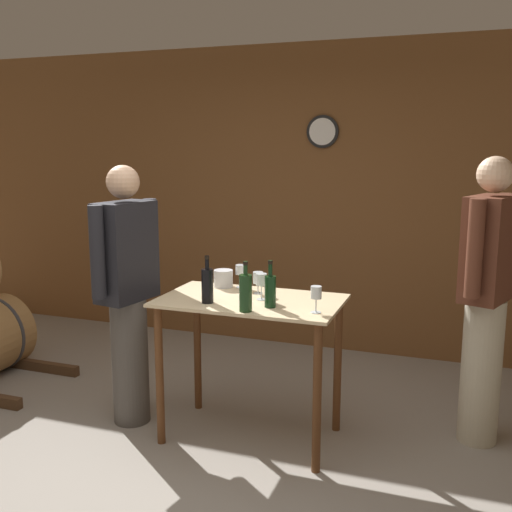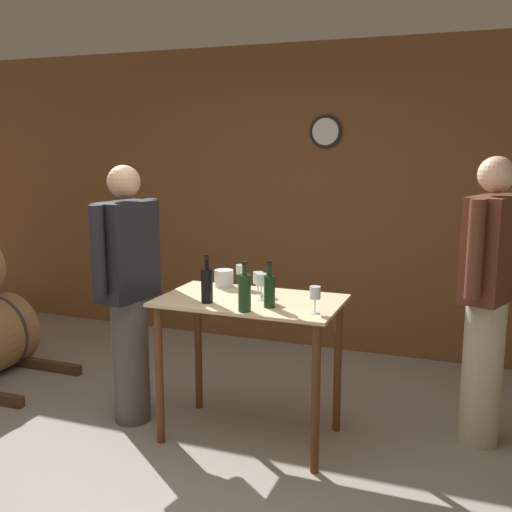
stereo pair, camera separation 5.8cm
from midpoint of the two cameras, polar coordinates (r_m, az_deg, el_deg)
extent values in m
plane|color=gray|center=(3.46, -8.98, -21.52)|extent=(14.00, 14.00, 0.00)
cube|color=brown|center=(5.41, 4.61, 5.40)|extent=(8.40, 0.05, 2.70)
cylinder|color=black|center=(5.29, 6.98, 11.68)|extent=(0.28, 0.03, 0.28)
cylinder|color=white|center=(5.28, 6.94, 11.69)|extent=(0.23, 0.01, 0.23)
cube|color=beige|center=(3.67, -0.10, -4.26)|extent=(1.11, 0.66, 0.02)
cylinder|color=#593319|center=(3.78, -8.75, -11.15)|extent=(0.05, 0.05, 0.88)
cylinder|color=#593319|center=(3.43, 6.20, -13.38)|extent=(0.05, 0.05, 0.88)
cylinder|color=#593319|center=(4.23, -5.12, -8.69)|extent=(0.05, 0.05, 0.88)
cylinder|color=#593319|center=(3.92, 8.22, -10.32)|extent=(0.05, 0.05, 0.88)
cylinder|color=black|center=(3.57, -4.23, -2.86)|extent=(0.07, 0.07, 0.20)
cylinder|color=black|center=(3.54, -4.26, -0.61)|extent=(0.02, 0.02, 0.08)
cylinder|color=black|center=(3.53, -4.26, -0.12)|extent=(0.03, 0.03, 0.02)
cylinder|color=#193819|center=(3.37, -0.60, -3.56)|extent=(0.07, 0.07, 0.21)
cylinder|color=#193819|center=(3.34, -0.61, -1.16)|extent=(0.02, 0.02, 0.08)
cylinder|color=black|center=(3.34, -0.61, -0.69)|extent=(0.03, 0.03, 0.02)
cylinder|color=black|center=(3.46, 1.78, -3.43)|extent=(0.07, 0.07, 0.18)
cylinder|color=black|center=(3.43, 1.79, -1.19)|extent=(0.02, 0.02, 0.09)
cylinder|color=black|center=(3.43, 1.79, -0.59)|extent=(0.03, 0.03, 0.02)
cylinder|color=silver|center=(3.96, -1.00, -2.98)|extent=(0.06, 0.06, 0.00)
cylinder|color=silver|center=(3.95, -1.00, -2.35)|extent=(0.01, 0.01, 0.09)
cylinder|color=silver|center=(3.93, -1.00, -1.30)|extent=(0.07, 0.07, 0.06)
cylinder|color=silver|center=(3.80, 0.65, -3.57)|extent=(0.06, 0.06, 0.00)
cylinder|color=silver|center=(3.79, 0.65, -3.08)|extent=(0.01, 0.01, 0.06)
cylinder|color=silver|center=(3.77, 0.65, -2.08)|extent=(0.07, 0.07, 0.07)
cylinder|color=silver|center=(3.65, 0.95, -4.16)|extent=(0.06, 0.06, 0.00)
cylinder|color=silver|center=(3.64, 0.95, -3.46)|extent=(0.01, 0.01, 0.09)
cylinder|color=silver|center=(3.62, 0.96, -2.25)|extent=(0.07, 0.07, 0.07)
cylinder|color=silver|center=(3.39, 6.11, -5.38)|extent=(0.06, 0.06, 0.00)
cylinder|color=silver|center=(3.38, 6.12, -4.71)|extent=(0.01, 0.01, 0.08)
cylinder|color=silver|center=(3.36, 6.15, -3.48)|extent=(0.06, 0.06, 0.07)
cylinder|color=silver|center=(3.97, -2.65, -2.14)|extent=(0.13, 0.13, 0.11)
cylinder|color=#B7AD93|center=(4.00, 21.11, -10.32)|extent=(0.24, 0.24, 0.91)
cube|color=#592D1E|center=(3.80, 21.88, 0.61)|extent=(0.34, 0.45, 0.63)
sphere|color=beige|center=(3.76, 22.34, 7.20)|extent=(0.21, 0.21, 0.21)
cylinder|color=#592D1E|center=(4.03, 23.07, 1.50)|extent=(0.09, 0.09, 0.56)
cylinder|color=#592D1E|center=(3.56, 20.59, 0.58)|extent=(0.09, 0.09, 0.56)
cylinder|color=#4C4742|center=(4.12, -11.43, -9.71)|extent=(0.24, 0.24, 0.84)
cube|color=black|center=(3.93, -11.82, 0.47)|extent=(0.29, 0.43, 0.64)
sphere|color=tan|center=(3.87, -12.06, 6.93)|extent=(0.21, 0.21, 0.21)
cylinder|color=black|center=(3.74, -14.41, 0.37)|extent=(0.09, 0.09, 0.57)
cylinder|color=black|center=(4.11, -9.48, 1.44)|extent=(0.09, 0.09, 0.57)
camera|label=1|loc=(0.03, -89.55, 0.08)|focal=42.00mm
camera|label=2|loc=(0.03, 90.45, -0.08)|focal=42.00mm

